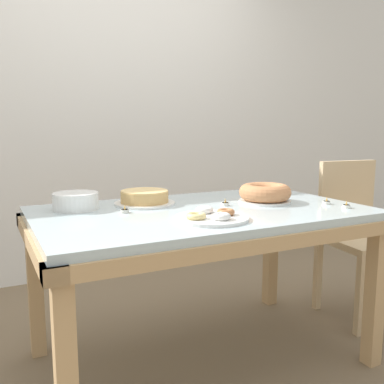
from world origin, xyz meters
TOP-DOWN VIEW (x-y plane):
  - ground_plane at (0.00, 0.00)m, footprint 12.00×12.00m
  - wall_back at (0.00, 1.53)m, footprint 8.00×0.10m
  - dining_table at (0.00, 0.00)m, footprint 1.57×0.94m
  - chair at (1.11, 0.07)m, footprint 0.47×0.47m
  - cake_chocolate_round at (-0.20, 0.23)m, footprint 0.30×0.30m
  - cake_golden_bundt at (0.37, 0.01)m, footprint 0.27×0.27m
  - pastry_platter at (-0.08, -0.23)m, footprint 0.31×0.31m
  - plate_stack at (-0.54, 0.25)m, footprint 0.21×0.21m
  - tealight_near_front at (0.63, -0.29)m, footprint 0.04×0.04m
  - tealight_right_edge at (0.62, -0.17)m, footprint 0.04×0.04m
  - tealight_left_edge at (0.14, 0.02)m, footprint 0.04×0.04m
  - tealight_centre at (-0.36, 0.07)m, footprint 0.04×0.04m

SIDE VIEW (x-z plane):
  - ground_plane at x=0.00m, z-range 0.00..0.00m
  - chair at x=1.11m, z-range 0.05..0.99m
  - dining_table at x=0.00m, z-range 0.29..1.05m
  - tealight_near_front at x=0.63m, z-range 0.75..0.79m
  - tealight_right_edge at x=0.62m, z-range 0.75..0.79m
  - tealight_left_edge at x=0.14m, z-range 0.75..0.79m
  - tealight_centre at x=-0.36m, z-range 0.75..0.79m
  - pastry_platter at x=-0.08m, z-range 0.76..0.80m
  - cake_chocolate_round at x=-0.20m, z-range 0.76..0.83m
  - plate_stack at x=-0.54m, z-range 0.76..0.84m
  - cake_golden_bundt at x=0.37m, z-range 0.76..0.86m
  - wall_back at x=0.00m, z-range 0.00..2.60m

